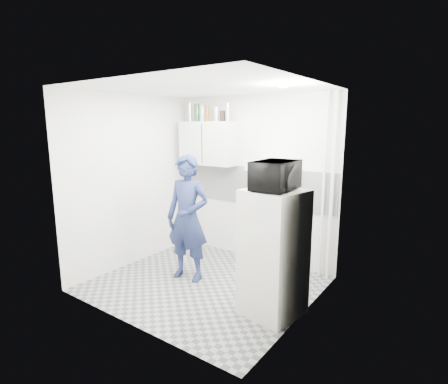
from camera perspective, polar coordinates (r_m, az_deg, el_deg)
The scene contains 24 objects.
floor at distance 4.96m, azimuth -3.15°, elevation -14.72°, with size 2.80×2.80×0.00m, color gray.
ceiling at distance 4.50m, azimuth -3.51°, elevation 16.68°, with size 2.80×2.80×0.00m, color white.
wall_back at distance 5.57m, azimuth 4.74°, elevation 2.13°, with size 2.80×2.80×0.00m, color white.
wall_left at distance 5.53m, azimuth -14.73°, elevation 1.74°, with size 2.60×2.60×0.00m, color white.
wall_right at distance 3.86m, azimuth 13.15°, elevation -2.05°, with size 2.60×2.60×0.00m, color white.
person at distance 4.87m, azimuth -5.95°, elevation -4.27°, with size 0.64×0.42×1.75m, color navy.
stove at distance 5.36m, azimuth 7.39°, elevation -8.26°, with size 0.49×0.49×0.79m, color silver.
fridge at distance 4.02m, azimuth 8.06°, elevation -9.86°, with size 0.60×0.60×1.45m, color silver.
stove_top at distance 5.24m, azimuth 7.50°, elevation -4.05°, with size 0.47×0.47×0.03m, color black.
saucepan at distance 5.19m, azimuth 7.00°, elevation -3.42°, with size 0.19×0.19×0.11m, color silver.
microwave at distance 3.80m, azimuth 8.41°, elevation 2.70°, with size 0.39×0.57×0.32m, color black.
bottle_a at distance 6.04m, azimuth -5.59°, elevation 12.82°, with size 0.07×0.07×0.31m, color silver.
bottle_b at distance 5.94m, azimuth -4.45°, elevation 12.79°, with size 0.08×0.08×0.29m, color #144C1E.
bottle_c at distance 5.87m, azimuth -3.56°, elevation 12.69°, with size 0.06×0.06×0.26m, color #B2B7BC.
bottle_d at distance 5.80m, azimuth -2.76°, elevation 12.75°, with size 0.06×0.06×0.27m, color brown.
canister_a at distance 5.69m, azimuth -1.30°, elevation 12.56°, with size 0.09×0.09×0.22m, color silver.
canister_b at distance 5.62m, azimuth -0.25°, elevation 12.29°, with size 0.09×0.09×0.16m, color black.
bottle_e at distance 5.57m, azimuth 0.59°, elevation 12.92°, with size 0.07×0.07×0.28m, color silver.
upper_cabinet at distance 5.79m, azimuth -2.52°, elevation 7.96°, with size 1.00×0.35×0.70m, color silver.
range_hood at distance 5.10m, azimuth 7.70°, elevation 4.32°, with size 0.60×0.50×0.14m, color silver.
backsplash at distance 5.58m, azimuth 4.65°, elevation 1.10°, with size 2.74×0.03×0.60m, color white.
pipe_a at distance 4.97m, azimuth 17.25°, elevation 0.61°, with size 0.05×0.05×2.60m, color silver.
pipe_b at distance 5.01m, azimuth 15.95°, elevation 0.75°, with size 0.04×0.04×2.60m, color silver.
ceiling_spot_fixture at distance 4.13m, azimuth 9.70°, elevation 16.66°, with size 0.10×0.10×0.02m, color white.
Camera 1 is at (2.81, -3.49, 2.14)m, focal length 28.00 mm.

